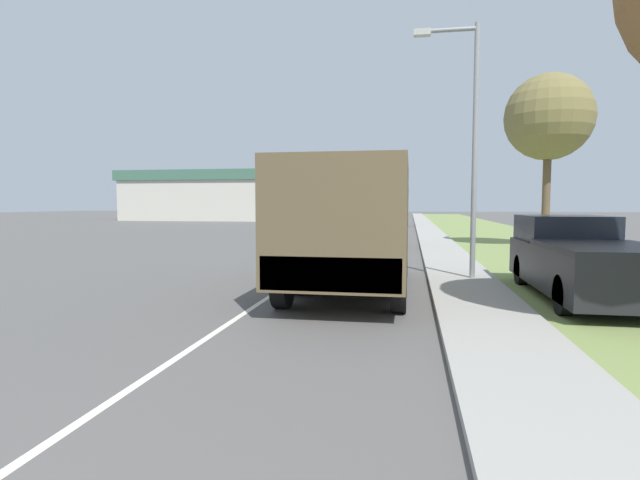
{
  "coord_description": "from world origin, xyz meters",
  "views": [
    {
      "loc": [
        3.1,
        -0.04,
        2.1
      ],
      "look_at": [
        0.7,
        13.24,
        1.11
      ],
      "focal_mm": 28.0,
      "sensor_mm": 36.0,
      "label": 1
    }
  ],
  "objects_px": {
    "car_nearest_ahead": "(379,233)",
    "car_fourth_ahead": "(396,215)",
    "military_truck": "(352,222)",
    "car_second_ahead": "(353,221)",
    "car_third_ahead": "(397,218)",
    "lamp_post": "(467,127)",
    "pickup_truck": "(581,259)"
  },
  "relations": [
    {
      "from": "military_truck",
      "to": "lamp_post",
      "type": "xyz_separation_m",
      "value": [
        2.78,
        1.96,
        2.44
      ]
    },
    {
      "from": "car_second_ahead",
      "to": "car_third_ahead",
      "type": "xyz_separation_m",
      "value": [
        3.31,
        7.5,
        0.03
      ]
    },
    {
      "from": "military_truck",
      "to": "car_third_ahead",
      "type": "bearing_deg",
      "value": 89.79
    },
    {
      "from": "car_third_ahead",
      "to": "car_fourth_ahead",
      "type": "distance_m",
      "value": 12.43
    },
    {
      "from": "military_truck",
      "to": "car_nearest_ahead",
      "type": "bearing_deg",
      "value": 90.43
    },
    {
      "from": "car_second_ahead",
      "to": "car_nearest_ahead",
      "type": "bearing_deg",
      "value": -78.91
    },
    {
      "from": "car_nearest_ahead",
      "to": "pickup_truck",
      "type": "xyz_separation_m",
      "value": [
        5.19,
        -12.18,
        0.18
      ]
    },
    {
      "from": "car_second_ahead",
      "to": "lamp_post",
      "type": "xyz_separation_m",
      "value": [
        5.96,
        -26.06,
        3.39
      ]
    },
    {
      "from": "car_fourth_ahead",
      "to": "lamp_post",
      "type": "distance_m",
      "value": 46.2
    },
    {
      "from": "car_third_ahead",
      "to": "pickup_truck",
      "type": "xyz_separation_m",
      "value": [
        4.97,
        -35.4,
        0.15
      ]
    },
    {
      "from": "pickup_truck",
      "to": "lamp_post",
      "type": "bearing_deg",
      "value": 141.59
    },
    {
      "from": "car_fourth_ahead",
      "to": "pickup_truck",
      "type": "xyz_separation_m",
      "value": [
        5.38,
        -47.82,
        0.12
      ]
    },
    {
      "from": "car_second_ahead",
      "to": "car_third_ahead",
      "type": "height_order",
      "value": "car_third_ahead"
    },
    {
      "from": "car_fourth_ahead",
      "to": "car_third_ahead",
      "type": "bearing_deg",
      "value": -88.13
    },
    {
      "from": "car_third_ahead",
      "to": "car_nearest_ahead",
      "type": "bearing_deg",
      "value": -90.55
    },
    {
      "from": "car_third_ahead",
      "to": "lamp_post",
      "type": "xyz_separation_m",
      "value": [
        2.65,
        -33.56,
        3.37
      ]
    },
    {
      "from": "car_nearest_ahead",
      "to": "car_second_ahead",
      "type": "distance_m",
      "value": 16.02
    },
    {
      "from": "military_truck",
      "to": "pickup_truck",
      "type": "distance_m",
      "value": 5.16
    },
    {
      "from": "military_truck",
      "to": "car_second_ahead",
      "type": "relative_size",
      "value": 1.79
    },
    {
      "from": "car_nearest_ahead",
      "to": "car_fourth_ahead",
      "type": "height_order",
      "value": "car_fourth_ahead"
    },
    {
      "from": "car_third_ahead",
      "to": "pickup_truck",
      "type": "height_order",
      "value": "pickup_truck"
    },
    {
      "from": "car_nearest_ahead",
      "to": "car_third_ahead",
      "type": "height_order",
      "value": "car_third_ahead"
    },
    {
      "from": "pickup_truck",
      "to": "car_fourth_ahead",
      "type": "bearing_deg",
      "value": 96.41
    },
    {
      "from": "military_truck",
      "to": "car_nearest_ahead",
      "type": "xyz_separation_m",
      "value": [
        -0.09,
        12.3,
        -0.96
      ]
    },
    {
      "from": "car_fourth_ahead",
      "to": "pickup_truck",
      "type": "height_order",
      "value": "pickup_truck"
    },
    {
      "from": "military_truck",
      "to": "pickup_truck",
      "type": "xyz_separation_m",
      "value": [
        5.1,
        0.12,
        -0.78
      ]
    },
    {
      "from": "lamp_post",
      "to": "military_truck",
      "type": "bearing_deg",
      "value": -144.75
    },
    {
      "from": "car_second_ahead",
      "to": "car_third_ahead",
      "type": "distance_m",
      "value": 8.19
    },
    {
      "from": "military_truck",
      "to": "car_third_ahead",
      "type": "xyz_separation_m",
      "value": [
        0.13,
        35.52,
        -0.93
      ]
    },
    {
      "from": "car_second_ahead",
      "to": "pickup_truck",
      "type": "relative_size",
      "value": 0.72
    },
    {
      "from": "lamp_post",
      "to": "pickup_truck",
      "type": "bearing_deg",
      "value": -38.41
    },
    {
      "from": "car_second_ahead",
      "to": "pickup_truck",
      "type": "distance_m",
      "value": 29.1
    }
  ]
}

